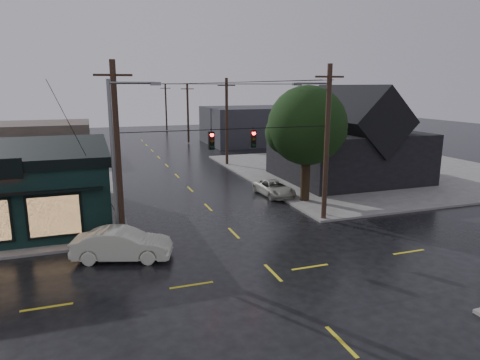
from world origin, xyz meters
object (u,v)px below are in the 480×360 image
object	(u,v)px
utility_pole_nw	(123,243)
suv_silver	(274,188)
corner_tree	(307,126)
sedan_cream	(122,244)
utility_pole_ne	(323,220)

from	to	relation	value
utility_pole_nw	suv_silver	size ratio (longest dim) A/B	2.23
corner_tree	suv_silver	xyz separation A→B (m)	(-1.45, 2.55, -5.24)
utility_pole_nw	sedan_cream	world-z (taller)	utility_pole_nw
utility_pole_nw	suv_silver	xyz separation A→B (m)	(12.50, 7.07, 0.63)
utility_pole_ne	suv_silver	xyz separation A→B (m)	(-0.50, 7.07, 0.63)
corner_tree	suv_silver	world-z (taller)	corner_tree
corner_tree	utility_pole_ne	xyz separation A→B (m)	(-0.95, -4.52, -5.88)
corner_tree	sedan_cream	xyz separation A→B (m)	(-14.14, -6.96, -5.06)
sedan_cream	utility_pole_ne	bearing A→B (deg)	-62.25
sedan_cream	suv_silver	xyz separation A→B (m)	(12.69, 9.52, -0.19)
suv_silver	sedan_cream	bearing A→B (deg)	-146.52
utility_pole_nw	sedan_cream	size ratio (longest dim) A/B	2.04
utility_pole_nw	suv_silver	bearing A→B (deg)	29.50
corner_tree	utility_pole_ne	world-z (taller)	corner_tree
sedan_cream	suv_silver	size ratio (longest dim) A/B	1.09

